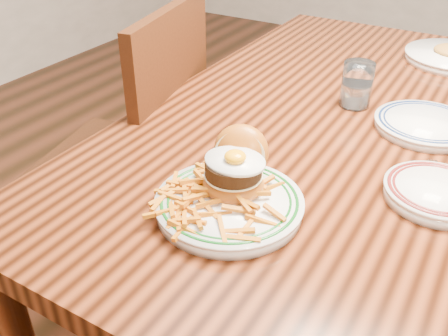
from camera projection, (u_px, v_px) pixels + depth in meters
The scene contains 7 objects.
floor at pixel (303, 317), 1.65m from camera, with size 6.00×6.00×0.00m, color black.
table at pixel (325, 143), 1.30m from camera, with size 0.85×1.60×0.75m.
chair_left at pixel (138, 153), 1.54m from camera, with size 0.54×0.54×0.97m.
main_plate at pixel (231, 190), 0.90m from camera, with size 0.27×0.29×0.13m.
side_plate at pixel (437, 192), 0.93m from camera, with size 0.19×0.20×0.03m.
rear_plate at pixel (426, 124), 1.17m from camera, with size 0.24×0.24×0.03m.
water_glass at pixel (357, 87), 1.26m from camera, with size 0.08×0.08×0.12m.
Camera 1 is at (0.36, -1.11, 1.30)m, focal length 40.00 mm.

